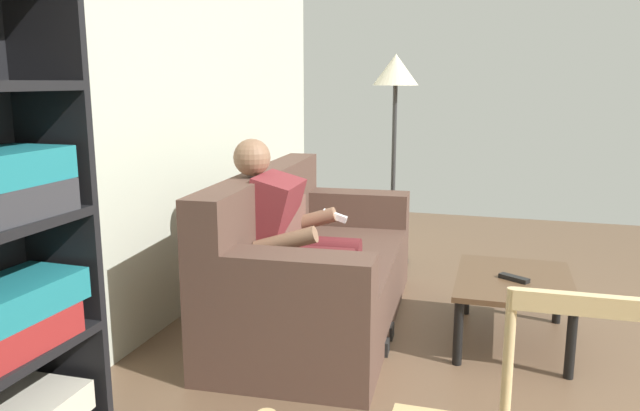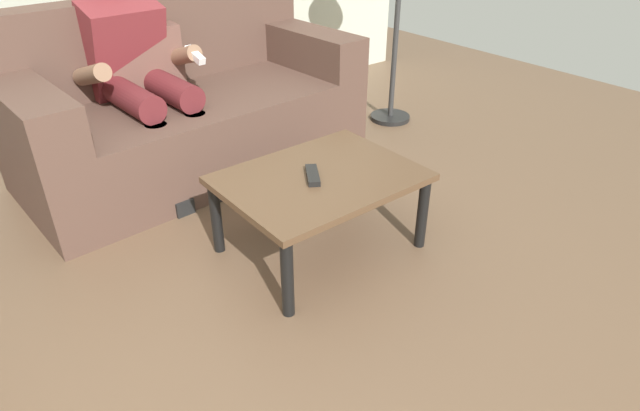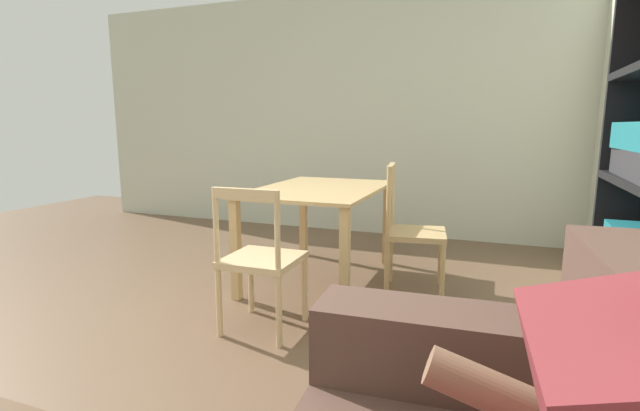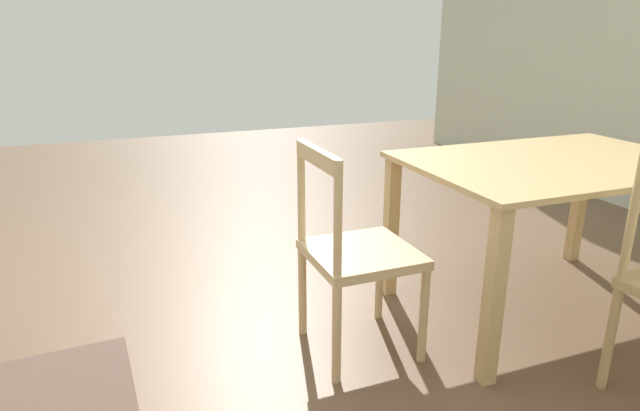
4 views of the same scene
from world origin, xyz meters
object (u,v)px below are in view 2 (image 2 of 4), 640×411
tv_remote (313,175)px  couch (187,108)px  person_lounging (138,71)px  coffee_table (320,185)px

tv_remote → couch: bearing=-57.9°
couch → person_lounging: 0.36m
coffee_table → tv_remote: (-0.04, 0.00, 0.06)m
couch → person_lounging: person_lounging is taller
coffee_table → person_lounging: bearing=103.1°
coffee_table → tv_remote: 0.07m
person_lounging → coffee_table: bearing=-76.9°
couch → tv_remote: couch is taller
couch → tv_remote: (0.00, -1.19, 0.05)m
coffee_table → tv_remote: size_ratio=4.91×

